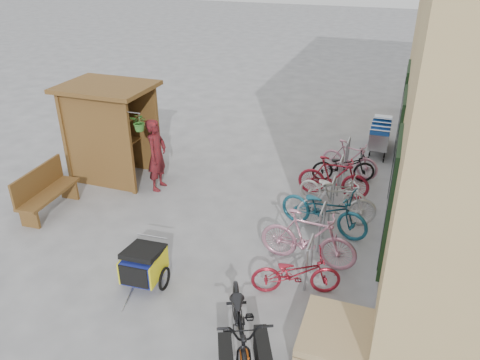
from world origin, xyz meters
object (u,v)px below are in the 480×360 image
(bike_3, at_px, (337,205))
(kiosk, at_px, (107,119))
(shopping_carts, at_px, (380,132))
(bike_0, at_px, (296,273))
(bike_7, at_px, (350,159))
(child_trailer, at_px, (144,264))
(bike_1, at_px, (308,238))
(person_kiosk, at_px, (157,155))
(bike_6, at_px, (343,166))
(bench, at_px, (45,190))
(pallet_stack, at_px, (335,339))
(cargo_bike, at_px, (241,328))
(bike_2, at_px, (324,209))
(bike_5, at_px, (334,177))
(bike_4, at_px, (333,190))

(bike_3, bearing_deg, kiosk, 68.91)
(shopping_carts, bearing_deg, bike_0, -97.11)
(bike_7, bearing_deg, child_trailer, 169.45)
(bike_7, bearing_deg, kiosk, 126.22)
(bike_1, distance_m, bike_3, 1.52)
(person_kiosk, xyz_separation_m, bike_6, (4.17, 1.86, -0.48))
(kiosk, height_order, bench, kiosk)
(bike_3, relative_size, bike_7, 1.10)
(bike_6, bearing_deg, bench, 105.30)
(kiosk, distance_m, pallet_stack, 7.50)
(shopping_carts, bearing_deg, bench, -138.23)
(bike_7, bearing_deg, bike_1, -167.34)
(child_trailer, relative_size, cargo_bike, 0.62)
(bike_7, bearing_deg, bike_0, -166.93)
(child_trailer, distance_m, bike_2, 3.81)
(kiosk, distance_m, bike_1, 5.87)
(pallet_stack, relative_size, bike_6, 0.77)
(kiosk, bearing_deg, pallet_stack, -31.66)
(shopping_carts, relative_size, bike_5, 1.08)
(person_kiosk, xyz_separation_m, bike_1, (4.04, -1.76, -0.34))
(bike_6, distance_m, bike_7, 0.42)
(bench, bearing_deg, shopping_carts, 38.54)
(pallet_stack, bearing_deg, bike_5, 99.78)
(cargo_bike, relative_size, bike_6, 1.40)
(pallet_stack, xyz_separation_m, cargo_bike, (-1.26, -0.57, 0.33))
(pallet_stack, height_order, shopping_carts, shopping_carts)
(cargo_bike, distance_m, bike_6, 6.15)
(kiosk, relative_size, bike_6, 1.60)
(kiosk, distance_m, bike_5, 5.63)
(pallet_stack, distance_m, bench, 6.95)
(shopping_carts, relative_size, bike_7, 1.18)
(shopping_carts, distance_m, cargo_bike, 8.50)
(child_trailer, height_order, bike_5, bike_5)
(shopping_carts, relative_size, cargo_bike, 0.82)
(bench, height_order, bike_0, bench)
(pallet_stack, xyz_separation_m, shopping_carts, (-0.00, 7.84, 0.35))
(person_kiosk, relative_size, bike_7, 1.16)
(kiosk, distance_m, bike_4, 5.66)
(pallet_stack, distance_m, bike_2, 3.24)
(kiosk, relative_size, bike_0, 1.64)
(bike_2, bearing_deg, bike_5, 15.89)
(bench, height_order, person_kiosk, person_kiosk)
(shopping_carts, relative_size, person_kiosk, 1.02)
(bench, xyz_separation_m, bike_1, (5.85, 0.06, 0.02))
(bike_0, xyz_separation_m, bike_5, (0.04, 3.61, 0.10))
(bike_3, xyz_separation_m, bike_4, (-0.21, 0.76, -0.08))
(shopping_carts, bearing_deg, person_kiosk, -139.58)
(child_trailer, bearing_deg, bike_4, 51.74)
(bike_1, xyz_separation_m, bike_4, (0.09, 2.25, -0.13))
(bike_2, distance_m, bike_5, 1.53)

